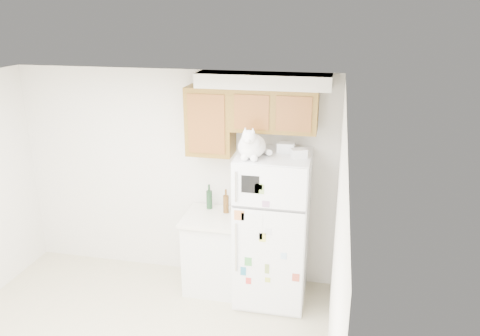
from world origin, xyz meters
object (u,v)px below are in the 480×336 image
(cat, at_px, (252,145))
(bottle_green, at_px, (209,197))
(base_counter, at_px, (214,251))
(storage_box_back, at_px, (286,147))
(storage_box_front, at_px, (299,153))
(bottle_amber, at_px, (226,201))
(refrigerator, at_px, (272,229))

(cat, height_order, bottle_green, cat)
(base_counter, relative_size, storage_box_back, 5.11)
(base_counter, xyz_separation_m, storage_box_back, (0.79, 0.05, 1.29))
(storage_box_front, relative_size, bottle_amber, 0.53)
(base_counter, relative_size, cat, 1.83)
(storage_box_back, height_order, bottle_amber, storage_box_back)
(storage_box_front, height_order, bottle_amber, storage_box_front)
(refrigerator, xyz_separation_m, bottle_green, (-0.78, 0.25, 0.22))
(cat, height_order, bottle_amber, cat)
(refrigerator, bearing_deg, bottle_amber, 162.59)
(storage_box_front, distance_m, bottle_amber, 1.09)
(bottle_green, bearing_deg, cat, -35.59)
(base_counter, distance_m, storage_box_front, 1.60)
(storage_box_back, bearing_deg, refrigerator, -130.14)
(bottle_amber, bearing_deg, storage_box_front, -14.99)
(base_counter, xyz_separation_m, cat, (0.48, -0.23, 1.37))
(bottle_green, height_order, bottle_amber, bottle_green)
(refrigerator, distance_m, storage_box_back, 0.91)
(storage_box_front, xyz_separation_m, bottle_amber, (-0.82, 0.22, -0.68))
(storage_box_back, relative_size, bottle_amber, 0.64)
(base_counter, relative_size, bottle_green, 3.12)
(refrigerator, xyz_separation_m, base_counter, (-0.69, 0.07, -0.39))
(storage_box_front, bearing_deg, base_counter, 150.07)
(refrigerator, bearing_deg, storage_box_front, -9.49)
(storage_box_front, bearing_deg, storage_box_back, 108.75)
(refrigerator, relative_size, bottle_green, 5.76)
(storage_box_back, distance_m, bottle_green, 1.12)
(cat, bearing_deg, base_counter, 154.41)
(cat, xyz_separation_m, storage_box_back, (0.31, 0.28, -0.08))
(refrigerator, distance_m, bottle_green, 0.85)
(cat, height_order, storage_box_back, cat)
(bottle_green, distance_m, bottle_amber, 0.23)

